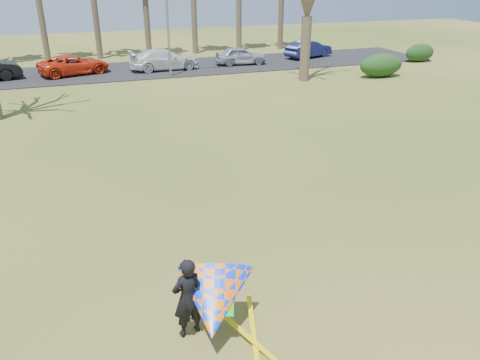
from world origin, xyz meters
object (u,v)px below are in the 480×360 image
object	(u,v)px
streetlight	(169,7)
car_5	(309,49)
car_2	(74,65)
car_3	(164,59)
car_4	(241,56)
kite_flyer	(211,301)

from	to	relation	value
streetlight	car_5	bearing A→B (deg)	16.53
car_2	car_3	xyz separation A→B (m)	(6.16, -0.38, 0.06)
streetlight	car_4	bearing A→B (deg)	23.60
car_3	streetlight	bearing A→B (deg)	178.97
streetlight	car_5	xyz separation A→B (m)	(11.98, 3.56, -3.72)
kite_flyer	car_5	bearing A→B (deg)	59.88
car_3	kite_flyer	distance (m)	27.33
kite_flyer	car_2	bearing A→B (deg)	94.00
streetlight	car_4	world-z (taller)	streetlight
streetlight	car_3	distance (m)	4.40
car_2	kite_flyer	world-z (taller)	kite_flyer
car_4	car_2	bearing A→B (deg)	93.07
car_5	kite_flyer	xyz separation A→B (m)	(-16.34, -28.16, 0.10)
car_4	car_5	size ratio (longest dim) A/B	0.92
car_3	car_5	distance (m)	12.15
streetlight	car_5	size ratio (longest dim) A/B	1.92
car_3	kite_flyer	bearing A→B (deg)	167.40
streetlight	car_4	size ratio (longest dim) A/B	2.09
streetlight	kite_flyer	size ratio (longest dim) A/B	3.35
streetlight	kite_flyer	xyz separation A→B (m)	(-4.36, -24.61, -3.62)
streetlight	car_2	bearing A→B (deg)	156.18
streetlight	kite_flyer	distance (m)	25.25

